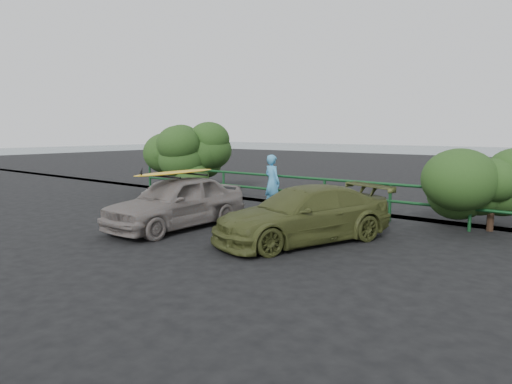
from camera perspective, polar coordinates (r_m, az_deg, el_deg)
ground at (r=10.42m, az=-10.41°, el=-5.86°), size 80.00×80.00×0.00m
guardrail at (r=14.07m, az=5.00°, el=-0.10°), size 14.00×0.08×1.04m
shrub_left at (r=17.36m, az=-7.60°, el=3.78°), size 3.20×2.40×2.51m
shrub_right at (r=12.52m, az=25.87°, el=0.58°), size 3.20×2.40×2.07m
sedan at (r=11.52m, az=-9.93°, el=-1.23°), size 1.56×3.85×1.31m
olive_vehicle at (r=10.00m, az=5.91°, el=-2.80°), size 3.12×4.48×1.20m
man at (r=14.00m, az=2.05°, el=1.23°), size 0.71×0.56×1.69m
roof_rack at (r=11.44m, az=-10.01°, el=2.12°), size 1.33×0.93×0.04m
surfboard at (r=11.43m, az=-10.02°, el=2.42°), size 0.53×2.50×0.07m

